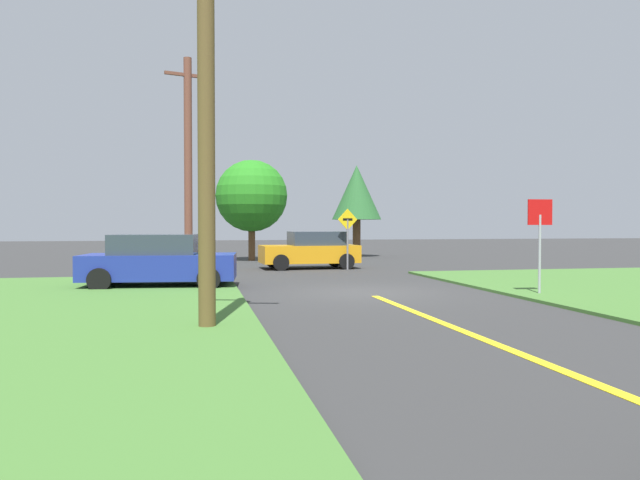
% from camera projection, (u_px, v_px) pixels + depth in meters
% --- Properties ---
extents(ground_plane, '(120.00, 120.00, 0.00)m').
position_uv_depth(ground_plane, '(365.00, 292.00, 16.94)').
color(ground_plane, '#303030').
extents(lane_stripe_center, '(0.20, 14.00, 0.01)m').
position_uv_depth(lane_stripe_center, '(509.00, 349.00, 9.11)').
color(lane_stripe_center, yellow).
rests_on(lane_stripe_center, ground).
extents(stop_sign, '(0.68, 0.08, 2.59)m').
position_uv_depth(stop_sign, '(540.00, 229.00, 15.96)').
color(stop_sign, '#9EA0A8').
rests_on(stop_sign, ground).
extents(car_approaching_junction, '(4.32, 2.23, 1.62)m').
position_uv_depth(car_approaching_junction, '(311.00, 250.00, 26.21)').
color(car_approaching_junction, orange).
rests_on(car_approaching_junction, ground).
extents(parked_car_near_building, '(4.71, 2.54, 1.62)m').
position_uv_depth(parked_car_near_building, '(159.00, 261.00, 18.14)').
color(parked_car_near_building, navy).
rests_on(parked_car_near_building, ground).
extents(utility_pole_near, '(1.77, 0.58, 7.38)m').
position_uv_depth(utility_pole_near, '(206.00, 119.00, 10.71)').
color(utility_pole_near, brown).
rests_on(utility_pole_near, ground).
extents(utility_pole_mid, '(1.76, 0.64, 8.41)m').
position_uv_depth(utility_pole_mid, '(188.00, 163.00, 23.33)').
color(utility_pole_mid, brown).
rests_on(utility_pole_mid, ground).
extents(direction_sign, '(0.89, 0.21, 2.60)m').
position_uv_depth(direction_sign, '(348.00, 232.00, 25.43)').
color(direction_sign, slate).
rests_on(direction_sign, ground).
extents(oak_tree_left, '(3.83, 3.83, 5.38)m').
position_uv_depth(oak_tree_left, '(252.00, 196.00, 31.95)').
color(oak_tree_left, brown).
rests_on(oak_tree_left, ground).
extents(pine_tree_center, '(2.98, 2.98, 5.52)m').
position_uv_depth(pine_tree_center, '(357.00, 193.00, 36.08)').
color(pine_tree_center, brown).
rests_on(pine_tree_center, ground).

